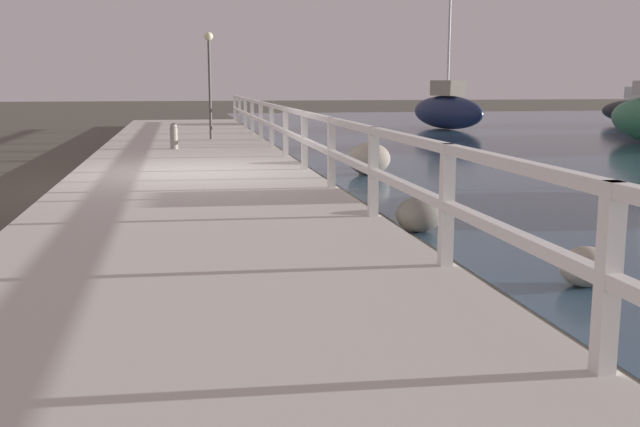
% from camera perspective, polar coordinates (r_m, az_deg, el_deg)
% --- Properties ---
extents(ground_plane, '(120.00, 120.00, 0.00)m').
position_cam_1_polar(ground_plane, '(12.66, -9.62, 2.08)').
color(ground_plane, '#4C473D').
extents(dock_walkway, '(3.96, 36.00, 0.24)m').
position_cam_1_polar(dock_walkway, '(12.64, -9.63, 2.63)').
color(dock_walkway, beige).
rests_on(dock_walkway, ground).
extents(railing, '(0.10, 32.50, 0.98)m').
position_cam_1_polar(railing, '(12.74, -1.19, 6.36)').
color(railing, white).
rests_on(railing, dock_walkway).
extents(boulder_mid_strip, '(0.39, 0.35, 0.29)m').
position_cam_1_polar(boulder_mid_strip, '(15.08, 3.69, 4.01)').
color(boulder_mid_strip, slate).
rests_on(boulder_mid_strip, ground).
extents(boulder_water_edge, '(0.80, 0.72, 0.60)m').
position_cam_1_polar(boulder_water_edge, '(14.03, 3.77, 4.19)').
color(boulder_water_edge, gray).
rests_on(boulder_water_edge, ground).
extents(boulder_far_strip, '(0.54, 0.49, 0.41)m').
position_cam_1_polar(boulder_far_strip, '(8.67, 7.56, -0.09)').
color(boulder_far_strip, '#666056').
rests_on(boulder_far_strip, ground).
extents(boulder_downstream, '(0.46, 0.41, 0.34)m').
position_cam_1_polar(boulder_downstream, '(6.70, 19.61, -3.84)').
color(boulder_downstream, gray).
rests_on(boulder_downstream, ground).
extents(mooring_bollard, '(0.17, 0.17, 0.58)m').
position_cam_1_polar(mooring_bollard, '(17.04, -11.07, 5.83)').
color(mooring_bollard, gray).
rests_on(mooring_bollard, dock_walkway).
extents(dock_lamp, '(0.23, 0.23, 2.74)m').
position_cam_1_polar(dock_lamp, '(19.88, -8.44, 11.20)').
color(dock_lamp, '#514C47').
rests_on(dock_lamp, dock_walkway).
extents(sailboat_navy, '(1.94, 4.38, 4.75)m').
position_cam_1_polar(sailboat_navy, '(28.28, 9.66, 7.79)').
color(sailboat_navy, '#192347').
rests_on(sailboat_navy, water_surface).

